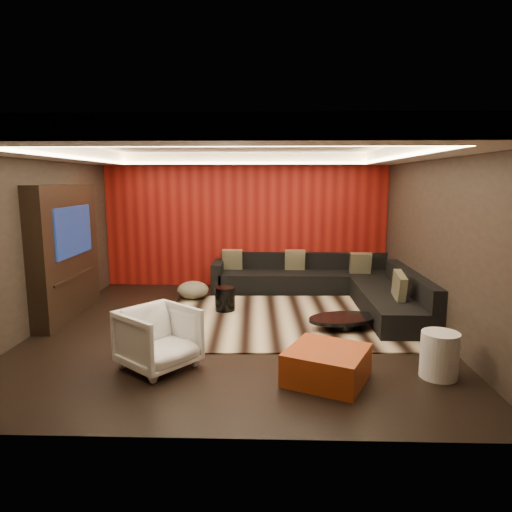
{
  "coord_description": "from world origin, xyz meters",
  "views": [
    {
      "loc": [
        0.53,
        -6.72,
        2.27
      ],
      "look_at": [
        0.3,
        0.6,
        1.05
      ],
      "focal_mm": 32.0,
      "sensor_mm": 36.0,
      "label": 1
    }
  ],
  "objects_px": {
    "drum_stool": "(225,299)",
    "sectional_sofa": "(333,286)",
    "orange_ottoman": "(327,365)",
    "armchair": "(159,338)",
    "white_side_table": "(439,355)",
    "coffee_table": "(343,323)"
  },
  "relations": [
    {
      "from": "drum_stool",
      "to": "sectional_sofa",
      "type": "relative_size",
      "value": 0.11
    },
    {
      "from": "drum_stool",
      "to": "orange_ottoman",
      "type": "distance_m",
      "value": 3.1
    },
    {
      "from": "drum_stool",
      "to": "armchair",
      "type": "xyz_separation_m",
      "value": [
        -0.57,
        -2.44,
        0.15
      ]
    },
    {
      "from": "white_side_table",
      "to": "armchair",
      "type": "height_order",
      "value": "armchair"
    },
    {
      "from": "drum_stool",
      "to": "armchair",
      "type": "distance_m",
      "value": 2.51
    },
    {
      "from": "white_side_table",
      "to": "orange_ottoman",
      "type": "distance_m",
      "value": 1.32
    },
    {
      "from": "coffee_table",
      "to": "white_side_table",
      "type": "height_order",
      "value": "white_side_table"
    },
    {
      "from": "white_side_table",
      "to": "coffee_table",
      "type": "bearing_deg",
      "value": 116.81
    },
    {
      "from": "drum_stool",
      "to": "armchair",
      "type": "height_order",
      "value": "armchair"
    },
    {
      "from": "orange_ottoman",
      "to": "sectional_sofa",
      "type": "height_order",
      "value": "sectional_sofa"
    },
    {
      "from": "coffee_table",
      "to": "sectional_sofa",
      "type": "height_order",
      "value": "sectional_sofa"
    },
    {
      "from": "coffee_table",
      "to": "sectional_sofa",
      "type": "relative_size",
      "value": 0.3
    },
    {
      "from": "orange_ottoman",
      "to": "armchair",
      "type": "bearing_deg",
      "value": 171.57
    },
    {
      "from": "white_side_table",
      "to": "sectional_sofa",
      "type": "xyz_separation_m",
      "value": [
        -0.77,
        3.5,
        -0.01
      ]
    },
    {
      "from": "coffee_table",
      "to": "drum_stool",
      "type": "relative_size",
      "value": 2.65
    },
    {
      "from": "white_side_table",
      "to": "orange_ottoman",
      "type": "bearing_deg",
      "value": -174.43
    },
    {
      "from": "white_side_table",
      "to": "armchair",
      "type": "bearing_deg",
      "value": 177.09
    },
    {
      "from": "orange_ottoman",
      "to": "sectional_sofa",
      "type": "xyz_separation_m",
      "value": [
        0.55,
        3.63,
        0.08
      ]
    },
    {
      "from": "coffee_table",
      "to": "white_side_table",
      "type": "xyz_separation_m",
      "value": [
        0.85,
        -1.68,
        0.16
      ]
    },
    {
      "from": "drum_stool",
      "to": "armchair",
      "type": "relative_size",
      "value": 0.5
    },
    {
      "from": "coffee_table",
      "to": "white_side_table",
      "type": "relative_size",
      "value": 2.02
    },
    {
      "from": "armchair",
      "to": "sectional_sofa",
      "type": "bearing_deg",
      "value": 2.09
    }
  ]
}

